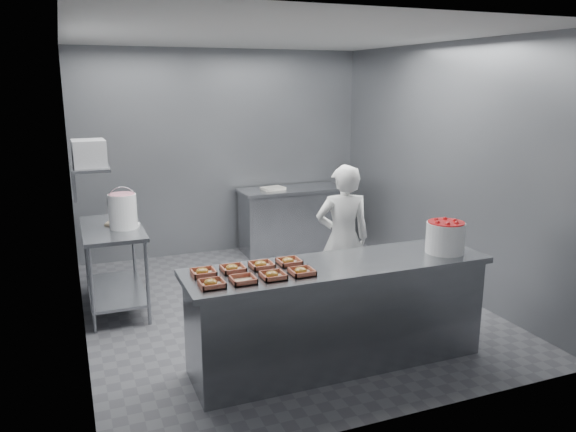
{
  "coord_description": "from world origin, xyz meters",
  "views": [
    {
      "loc": [
        -2.03,
        -5.31,
        2.37
      ],
      "look_at": [
        0.0,
        -0.2,
        1.05
      ],
      "focal_mm": 35.0,
      "sensor_mm": 36.0,
      "label": 1
    }
  ],
  "objects_px": {
    "tray_3": "(302,271)",
    "strawberry_tub": "(445,236)",
    "prep_table": "(114,255)",
    "tray_0": "(212,283)",
    "worker": "(343,239)",
    "tray_1": "(243,280)",
    "tray_2": "(273,275)",
    "tray_5": "(233,268)",
    "glaze_bucket": "(123,210)",
    "back_counter": "(292,219)",
    "tray_6": "(261,265)",
    "tray_4": "(203,272)",
    "tray_7": "(289,261)",
    "appliance": "(89,153)",
    "service_counter": "(338,313)"
  },
  "relations": [
    {
      "from": "tray_3",
      "to": "tray_4",
      "type": "xyz_separation_m",
      "value": [
        -0.72,
        0.27,
        0.0
      ]
    },
    {
      "from": "tray_1",
      "to": "tray_6",
      "type": "distance_m",
      "value": 0.36
    },
    {
      "from": "service_counter",
      "to": "appliance",
      "type": "relative_size",
      "value": 7.56
    },
    {
      "from": "tray_2",
      "to": "tray_6",
      "type": "distance_m",
      "value": 0.27
    },
    {
      "from": "tray_6",
      "to": "tray_7",
      "type": "bearing_deg",
      "value": 0.0
    },
    {
      "from": "tray_1",
      "to": "strawberry_tub",
      "type": "height_order",
      "value": "strawberry_tub"
    },
    {
      "from": "back_counter",
      "to": "tray_1",
      "type": "relative_size",
      "value": 8.01
    },
    {
      "from": "prep_table",
      "to": "tray_0",
      "type": "distance_m",
      "value": 2.18
    },
    {
      "from": "tray_4",
      "to": "tray_5",
      "type": "relative_size",
      "value": 1.0
    },
    {
      "from": "back_counter",
      "to": "worker",
      "type": "relative_size",
      "value": 0.96
    },
    {
      "from": "back_counter",
      "to": "tray_5",
      "type": "xyz_separation_m",
      "value": [
        -1.78,
        -3.12,
        0.47
      ]
    },
    {
      "from": "glaze_bucket",
      "to": "tray_3",
      "type": "bearing_deg",
      "value": -59.97
    },
    {
      "from": "service_counter",
      "to": "tray_1",
      "type": "bearing_deg",
      "value": -171.28
    },
    {
      "from": "tray_6",
      "to": "tray_4",
      "type": "bearing_deg",
      "value": 180.0
    },
    {
      "from": "tray_0",
      "to": "worker",
      "type": "relative_size",
      "value": 0.12
    },
    {
      "from": "tray_5",
      "to": "worker",
      "type": "relative_size",
      "value": 0.12
    },
    {
      "from": "back_counter",
      "to": "tray_1",
      "type": "height_order",
      "value": "tray_1"
    },
    {
      "from": "glaze_bucket",
      "to": "appliance",
      "type": "relative_size",
      "value": 1.26
    },
    {
      "from": "tray_0",
      "to": "appliance",
      "type": "bearing_deg",
      "value": 110.38
    },
    {
      "from": "service_counter",
      "to": "tray_2",
      "type": "height_order",
      "value": "tray_2"
    },
    {
      "from": "tray_2",
      "to": "service_counter",
      "type": "bearing_deg",
      "value": 11.89
    },
    {
      "from": "service_counter",
      "to": "tray_2",
      "type": "bearing_deg",
      "value": -168.11
    },
    {
      "from": "tray_0",
      "to": "tray_2",
      "type": "distance_m",
      "value": 0.48
    },
    {
      "from": "tray_4",
      "to": "tray_7",
      "type": "height_order",
      "value": "same"
    },
    {
      "from": "service_counter",
      "to": "tray_6",
      "type": "height_order",
      "value": "tray_6"
    },
    {
      "from": "tray_3",
      "to": "worker",
      "type": "distance_m",
      "value": 1.52
    },
    {
      "from": "tray_0",
      "to": "tray_4",
      "type": "xyz_separation_m",
      "value": [
        0.0,
        0.27,
        0.0
      ]
    },
    {
      "from": "tray_0",
      "to": "tray_5",
      "type": "distance_m",
      "value": 0.36
    },
    {
      "from": "back_counter",
      "to": "tray_7",
      "type": "distance_m",
      "value": 3.41
    },
    {
      "from": "tray_3",
      "to": "strawberry_tub",
      "type": "xyz_separation_m",
      "value": [
        1.4,
        0.06,
        0.13
      ]
    },
    {
      "from": "worker",
      "to": "appliance",
      "type": "distance_m",
      "value": 2.66
    },
    {
      "from": "tray_4",
      "to": "tray_3",
      "type": "bearing_deg",
      "value": -20.39
    },
    {
      "from": "back_counter",
      "to": "appliance",
      "type": "relative_size",
      "value": 4.36
    },
    {
      "from": "back_counter",
      "to": "strawberry_tub",
      "type": "height_order",
      "value": "strawberry_tub"
    },
    {
      "from": "tray_6",
      "to": "back_counter",
      "type": "bearing_deg",
      "value": 63.77
    },
    {
      "from": "tray_7",
      "to": "worker",
      "type": "relative_size",
      "value": 0.12
    },
    {
      "from": "tray_2",
      "to": "tray_5",
      "type": "relative_size",
      "value": 1.0
    },
    {
      "from": "worker",
      "to": "glaze_bucket",
      "type": "distance_m",
      "value": 2.28
    },
    {
      "from": "prep_table",
      "to": "tray_6",
      "type": "distance_m",
      "value": 2.11
    },
    {
      "from": "strawberry_tub",
      "to": "tray_5",
      "type": "bearing_deg",
      "value": 173.78
    },
    {
      "from": "strawberry_tub",
      "to": "appliance",
      "type": "bearing_deg",
      "value": 146.98
    },
    {
      "from": "tray_1",
      "to": "tray_7",
      "type": "relative_size",
      "value": 1.0
    },
    {
      "from": "tray_4",
      "to": "appliance",
      "type": "xyz_separation_m",
      "value": [
        -0.7,
        1.63,
        0.77
      ]
    },
    {
      "from": "tray_1",
      "to": "tray_2",
      "type": "height_order",
      "value": "tray_2"
    },
    {
      "from": "prep_table",
      "to": "glaze_bucket",
      "type": "bearing_deg",
      "value": -43.81
    },
    {
      "from": "tray_1",
      "to": "glaze_bucket",
      "type": "xyz_separation_m",
      "value": [
        -0.67,
        1.98,
        0.17
      ]
    },
    {
      "from": "strawberry_tub",
      "to": "glaze_bucket",
      "type": "bearing_deg",
      "value": 143.0
    },
    {
      "from": "glaze_bucket",
      "to": "tray_4",
      "type": "bearing_deg",
      "value": -76.12
    },
    {
      "from": "back_counter",
      "to": "tray_7",
      "type": "bearing_deg",
      "value": -112.58
    },
    {
      "from": "service_counter",
      "to": "glaze_bucket",
      "type": "distance_m",
      "value": 2.48
    }
  ]
}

